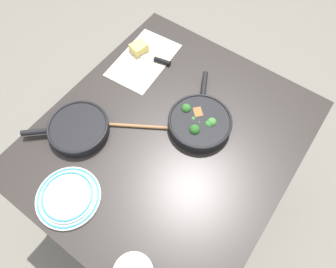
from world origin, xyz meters
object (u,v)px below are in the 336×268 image
object	(u,v)px
skillet_broccoli	(200,122)
dinner_plate_stack	(68,197)
wooden_spoon	(113,125)
grater_knife	(154,59)
cheese_block	(139,48)
skillet_eggs	(78,129)

from	to	relation	value
skillet_broccoli	dinner_plate_stack	size ratio (longest dim) A/B	1.54
skillet_broccoli	wooden_spoon	xyz separation A→B (m)	(-0.22, 0.31, -0.02)
skillet_broccoli	dinner_plate_stack	bearing A→B (deg)	130.50
grater_knife	cheese_block	world-z (taller)	cheese_block
wooden_spoon	cheese_block	world-z (taller)	cheese_block
dinner_plate_stack	skillet_eggs	bearing A→B (deg)	35.66
wooden_spoon	dinner_plate_stack	bearing A→B (deg)	70.09
grater_knife	wooden_spoon	bearing A→B (deg)	88.58
wooden_spoon	skillet_broccoli	bearing A→B (deg)	-176.08
grater_knife	skillet_eggs	bearing A→B (deg)	75.25
skillet_broccoli	grater_knife	xyz separation A→B (m)	(0.19, 0.39, -0.02)
wooden_spoon	dinner_plate_stack	distance (m)	0.36
skillet_broccoli	cheese_block	distance (m)	0.52
skillet_eggs	dinner_plate_stack	xyz separation A→B (m)	(-0.24, -0.17, -0.01)
skillet_eggs	dinner_plate_stack	distance (m)	0.30
wooden_spoon	dinner_plate_stack	size ratio (longest dim) A/B	1.44
skillet_broccoli	wooden_spoon	distance (m)	0.38
skillet_eggs	dinner_plate_stack	size ratio (longest dim) A/B	1.25
grater_knife	dinner_plate_stack	bearing A→B (deg)	88.76
wooden_spoon	dinner_plate_stack	xyz separation A→B (m)	(-0.35, -0.07, 0.01)
cheese_block	dinner_plate_stack	world-z (taller)	cheese_block
skillet_eggs	wooden_spoon	xyz separation A→B (m)	(0.11, -0.10, -0.02)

